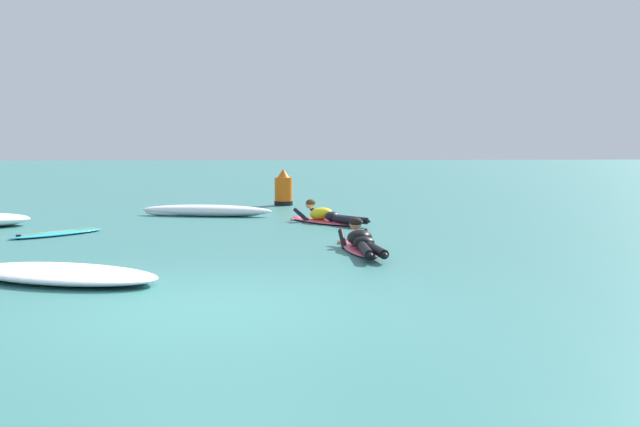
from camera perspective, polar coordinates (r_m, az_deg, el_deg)
ground_plane at (r=17.91m, az=-6.34°, el=-0.16°), size 120.00×120.00×0.00m
surfer_near at (r=11.91m, az=3.19°, el=-2.22°), size 0.59×2.61×0.53m
surfer_far at (r=16.09m, az=0.40°, el=-0.26°), size 1.73×2.25×0.55m
drifting_surfboard at (r=14.84m, az=-19.50°, el=-1.44°), size 1.67×1.78×0.16m
whitewater_mid_left at (r=17.85m, az=-8.67°, el=0.20°), size 3.21×1.28×0.27m
whitewater_mid_right at (r=9.89m, az=-19.09°, el=-4.39°), size 2.93×2.16×0.19m
channel_marker_buoy at (r=20.78m, az=-2.81°, el=1.74°), size 0.52×0.52×1.02m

